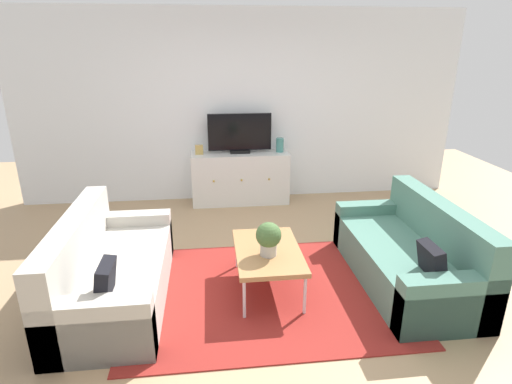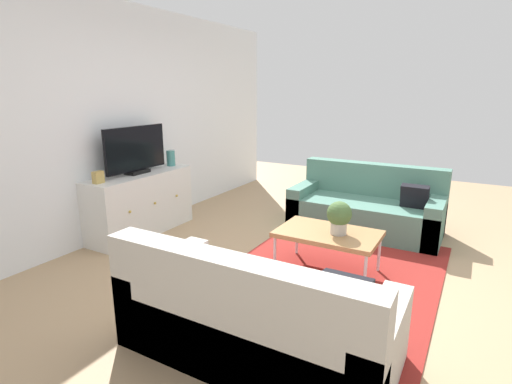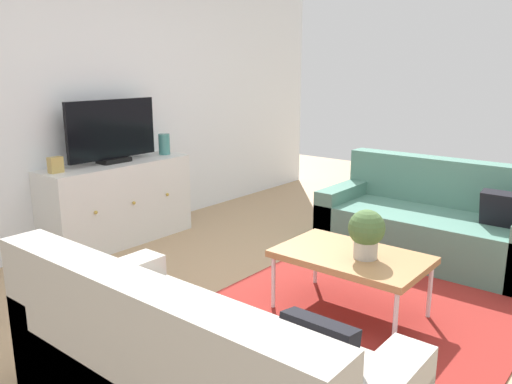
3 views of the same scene
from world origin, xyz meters
The scene contains 11 objects.
ground_plane centered at (0.00, 0.00, 0.00)m, with size 10.00×10.00×0.00m, color tan.
wall_back centered at (0.00, 2.55, 1.35)m, with size 6.40×0.12×2.70m, color white.
area_rug centered at (0.00, -0.15, 0.01)m, with size 2.50×1.90×0.01m, color maroon.
couch_left_side centered at (-1.44, -0.10, 0.27)m, with size 0.84×1.77×0.81m.
couch_right_side centered at (1.44, -0.10, 0.27)m, with size 0.84×1.77×0.81m.
coffee_table centered at (0.02, -0.09, 0.39)m, with size 0.60×0.94×0.42m.
potted_plant centered at (0.01, -0.19, 0.59)m, with size 0.23×0.23×0.31m.
tv_console centered at (-0.05, 2.27, 0.37)m, with size 1.39×0.47×0.74m.
flat_screen_tv centered at (-0.05, 2.29, 1.02)m, with size 0.90×0.16×0.56m.
glass_vase centered at (0.53, 2.27, 0.84)m, with size 0.11×0.11×0.20m, color teal.
mantel_clock centered at (-0.62, 2.27, 0.81)m, with size 0.11×0.07×0.13m, color tan.
Camera 2 is at (-3.39, -1.24, 1.72)m, focal length 27.87 mm.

